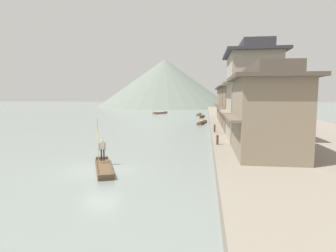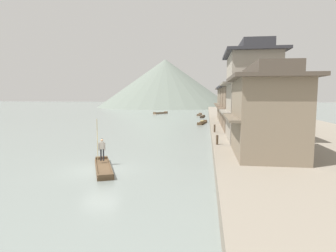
{
  "view_description": "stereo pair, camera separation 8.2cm",
  "coord_description": "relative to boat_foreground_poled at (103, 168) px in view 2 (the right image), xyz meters",
  "views": [
    {
      "loc": [
        7.22,
        -18.53,
        5.1
      ],
      "look_at": [
        2.86,
        14.08,
        1.53
      ],
      "focal_mm": 30.44,
      "sensor_mm": 36.0,
      "label": 1
    },
    {
      "loc": [
        7.3,
        -18.52,
        5.1
      ],
      "look_at": [
        2.86,
        14.08,
        1.53
      ],
      "focal_mm": 30.44,
      "sensor_mm": 36.0,
      "label": 2
    }
  ],
  "objects": [
    {
      "name": "house_waterfront_nearest",
      "position": [
        11.02,
        1.83,
        3.83
      ],
      "size": [
        5.25,
        7.44,
        6.14
      ],
      "color": "#7F705B",
      "rests_on": "riverbank_right"
    },
    {
      "name": "mooring_post_dock_mid",
      "position": [
        7.9,
        13.87,
        1.25
      ],
      "size": [
        0.2,
        0.2,
        0.86
      ],
      "primitive_type": "cylinder",
      "color": "#473828",
      "rests_on": "riverbank_right"
    },
    {
      "name": "boat_moored_second",
      "position": [
        -5.67,
        59.24,
        0.06
      ],
      "size": [
        3.62,
        4.62,
        0.57
      ],
      "color": "brown",
      "rests_on": "ground"
    },
    {
      "name": "mooring_post_dock_near",
      "position": [
        7.9,
        5.74,
        1.23
      ],
      "size": [
        0.2,
        0.2,
        0.8
      ],
      "primitive_type": "cylinder",
      "color": "#473828",
      "rests_on": "riverbank_right"
    },
    {
      "name": "boat_foreground_poled",
      "position": [
        0.0,
        0.0,
        0.0
      ],
      "size": [
        3.06,
        5.32,
        0.38
      ],
      "color": "brown",
      "rests_on": "ground"
    },
    {
      "name": "house_waterfront_narrow",
      "position": [
        11.59,
        22.06,
        3.83
      ],
      "size": [
        6.39,
        6.72,
        6.14
      ],
      "color": "#75604C",
      "rests_on": "riverbank_right"
    },
    {
      "name": "house_waterfront_far",
      "position": [
        11.26,
        29.02,
        3.84
      ],
      "size": [
        5.73,
        5.81,
        6.14
      ],
      "color": "#7F705B",
      "rests_on": "riverbank_right"
    },
    {
      "name": "boatman_person",
      "position": [
        -0.51,
        1.11,
        1.26
      ],
      "size": [
        0.56,
        0.3,
        3.04
      ],
      "color": "black",
      "rests_on": "boat_foreground_poled"
    },
    {
      "name": "boat_moored_nearest",
      "position": [
        6.06,
        48.31,
        0.06
      ],
      "size": [
        1.15,
        5.56,
        0.59
      ],
      "color": "#33281E",
      "rests_on": "ground"
    },
    {
      "name": "boat_moored_far",
      "position": [
        5.15,
        54.73,
        0.03
      ],
      "size": [
        1.27,
        5.13,
        0.48
      ],
      "color": "brown",
      "rests_on": "ground"
    },
    {
      "name": "ground_plane",
      "position": [
        -0.31,
        0.17,
        -0.13
      ],
      "size": [
        400.0,
        400.0,
        0.0
      ],
      "primitive_type": "plane",
      "color": "gray"
    },
    {
      "name": "house_waterfront_second",
      "position": [
        11.03,
        8.93,
        5.13
      ],
      "size": [
        5.28,
        7.23,
        8.74
      ],
      "color": "gray",
      "rests_on": "riverbank_right"
    },
    {
      "name": "house_waterfront_tall",
      "position": [
        11.43,
        15.61,
        3.83
      ],
      "size": [
        6.06,
        5.99,
        6.14
      ],
      "color": "#75604C",
      "rests_on": "riverbank_right"
    },
    {
      "name": "boat_moored_third",
      "position": [
        6.24,
        32.98,
        0.09
      ],
      "size": [
        1.79,
        5.78,
        0.67
      ],
      "color": "brown",
      "rests_on": "ground"
    },
    {
      "name": "hill_far_west",
      "position": [
        -11.35,
        107.36,
        10.26
      ],
      "size": [
        59.12,
        59.12,
        20.77
      ],
      "primitive_type": "cone",
      "color": "slate",
      "rests_on": "ground"
    },
    {
      "name": "riverbank_right",
      "position": [
        16.55,
        30.17,
        0.35
      ],
      "size": [
        18.0,
        110.0,
        0.95
      ],
      "primitive_type": "cube",
      "color": "gray",
      "rests_on": "ground"
    },
    {
      "name": "house_waterfront_end",
      "position": [
        11.15,
        34.67,
        3.84
      ],
      "size": [
        5.51,
        5.53,
        6.14
      ],
      "color": "#7F705B",
      "rests_on": "riverbank_right"
    }
  ]
}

